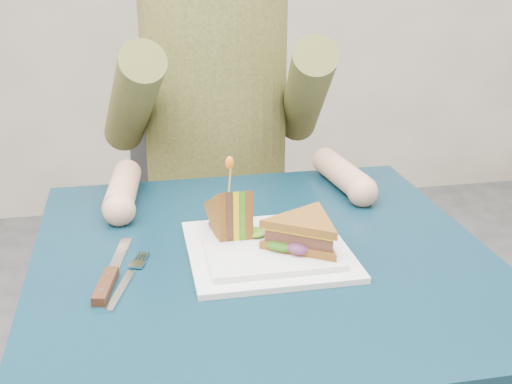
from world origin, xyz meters
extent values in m
cube|color=#08202F|center=(0.00, 0.00, 0.71)|extent=(0.75, 0.75, 0.03)
cylinder|color=#595B5E|center=(-0.32, 0.32, 0.35)|extent=(0.04, 0.04, 0.70)
cylinder|color=#595B5E|center=(0.32, 0.32, 0.35)|extent=(0.04, 0.04, 0.70)
cube|color=#47474C|center=(0.00, 0.57, 0.45)|extent=(0.42, 0.40, 0.04)
cube|color=#47474C|center=(0.00, 0.75, 0.70)|extent=(0.42, 0.03, 0.46)
cylinder|color=#47474C|center=(-0.18, 0.40, 0.21)|extent=(0.02, 0.02, 0.43)
cylinder|color=#47474C|center=(0.18, 0.40, 0.21)|extent=(0.02, 0.02, 0.43)
cylinder|color=#47474C|center=(-0.18, 0.74, 0.21)|extent=(0.02, 0.02, 0.43)
cylinder|color=#47474C|center=(0.18, 0.74, 0.21)|extent=(0.02, 0.02, 0.43)
cylinder|color=brown|center=(0.00, 0.55, 0.87)|extent=(0.34, 0.34, 0.52)
cylinder|color=brown|center=(-0.20, 0.46, 0.89)|extent=(0.15, 0.39, 0.31)
cylinder|color=tan|center=(-0.23, 0.26, 0.76)|extent=(0.08, 0.20, 0.06)
sphere|color=tan|center=(-0.23, 0.16, 0.76)|extent=(0.06, 0.06, 0.06)
cylinder|color=brown|center=(0.20, 0.46, 0.89)|extent=(0.15, 0.39, 0.31)
cylinder|color=tan|center=(0.23, 0.26, 0.76)|extent=(0.08, 0.20, 0.06)
sphere|color=tan|center=(0.23, 0.16, 0.76)|extent=(0.06, 0.06, 0.06)
cube|color=white|center=(0.01, -0.01, 0.73)|extent=(0.26, 0.26, 0.01)
cube|color=white|center=(0.01, -0.01, 0.74)|extent=(0.21, 0.21, 0.01)
cube|color=silver|center=(-0.23, -0.09, 0.73)|extent=(0.05, 0.11, 0.00)
cube|color=silver|center=(-0.21, -0.01, 0.73)|extent=(0.03, 0.03, 0.00)
cube|color=silver|center=(-0.20, 0.02, 0.73)|extent=(0.01, 0.03, 0.00)
cube|color=silver|center=(-0.20, 0.01, 0.73)|extent=(0.01, 0.03, 0.00)
cube|color=silver|center=(-0.20, 0.01, 0.73)|extent=(0.01, 0.03, 0.00)
cube|color=silver|center=(-0.19, 0.01, 0.73)|extent=(0.01, 0.03, 0.00)
cube|color=silver|center=(-0.23, 0.03, 0.73)|extent=(0.04, 0.14, 0.00)
cube|color=black|center=(-0.25, -0.08, 0.74)|extent=(0.04, 0.10, 0.01)
cylinder|color=silver|center=(-0.25, -0.05, 0.74)|extent=(0.01, 0.01, 0.00)
cylinder|color=silver|center=(-0.26, -0.10, 0.74)|extent=(0.01, 0.01, 0.00)
cylinder|color=tan|center=(-0.05, 0.04, 0.85)|extent=(0.01, 0.01, 0.06)
ellipsoid|color=orange|center=(-0.05, 0.04, 0.88)|extent=(0.01, 0.01, 0.02)
torus|color=#9E4C7A|center=(0.02, 0.00, 0.77)|extent=(0.04, 0.04, 0.02)
camera|label=1|loc=(-0.20, -0.93, 1.21)|focal=45.00mm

